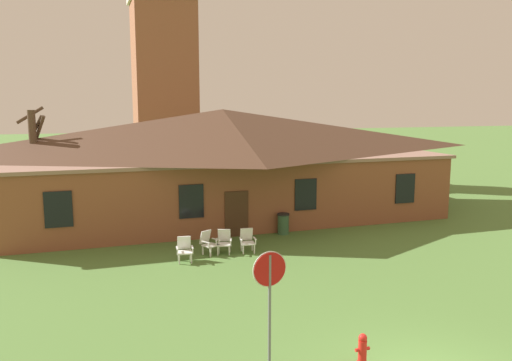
{
  "coord_description": "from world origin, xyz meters",
  "views": [
    {
      "loc": [
        -6.83,
        -8.46,
        6.06
      ],
      "look_at": [
        -1.38,
        8.24,
        3.36
      ],
      "focal_mm": 35.63,
      "sensor_mm": 36.0,
      "label": 1
    }
  ],
  "objects_px": {
    "stop_sign": "(270,287)",
    "trash_bin": "(283,224)",
    "lawn_chair_left_end": "(224,241)",
    "fire_hydrant": "(362,351)",
    "lawn_chair_near_door": "(208,242)",
    "lawn_chair_middle": "(247,240)",
    "lawn_chair_by_porch": "(184,249)"
  },
  "relations": [
    {
      "from": "lawn_chair_by_porch",
      "to": "trash_bin",
      "type": "distance_m",
      "value": 5.73
    },
    {
      "from": "stop_sign",
      "to": "lawn_chair_by_porch",
      "type": "distance_m",
      "value": 8.92
    },
    {
      "from": "trash_bin",
      "to": "lawn_chair_by_porch",
      "type": "bearing_deg",
      "value": -152.69
    },
    {
      "from": "fire_hydrant",
      "to": "stop_sign",
      "type": "bearing_deg",
      "value": 170.72
    },
    {
      "from": "stop_sign",
      "to": "trash_bin",
      "type": "bearing_deg",
      "value": 67.45
    },
    {
      "from": "stop_sign",
      "to": "lawn_chair_left_end",
      "type": "xyz_separation_m",
      "value": [
        1.37,
        9.38,
        -1.54
      ]
    },
    {
      "from": "lawn_chair_middle",
      "to": "lawn_chair_near_door",
      "type": "bearing_deg",
      "value": 174.13
    },
    {
      "from": "lawn_chair_by_porch",
      "to": "lawn_chair_near_door",
      "type": "height_order",
      "value": "same"
    },
    {
      "from": "stop_sign",
      "to": "lawn_chair_near_door",
      "type": "height_order",
      "value": "stop_sign"
    },
    {
      "from": "lawn_chair_by_porch",
      "to": "lawn_chair_near_door",
      "type": "distance_m",
      "value": 1.26
    },
    {
      "from": "lawn_chair_by_porch",
      "to": "lawn_chair_middle",
      "type": "xyz_separation_m",
      "value": [
        2.68,
        0.47,
        0.0
      ]
    },
    {
      "from": "stop_sign",
      "to": "fire_hydrant",
      "type": "distance_m",
      "value": 2.75
    },
    {
      "from": "lawn_chair_by_porch",
      "to": "stop_sign",
      "type": "bearing_deg",
      "value": -87.68
    },
    {
      "from": "lawn_chair_by_porch",
      "to": "lawn_chair_middle",
      "type": "height_order",
      "value": "same"
    },
    {
      "from": "lawn_chair_by_porch",
      "to": "lawn_chair_middle",
      "type": "relative_size",
      "value": 1.0
    },
    {
      "from": "stop_sign",
      "to": "lawn_chair_left_end",
      "type": "distance_m",
      "value": 9.61
    },
    {
      "from": "fire_hydrant",
      "to": "trash_bin",
      "type": "xyz_separation_m",
      "value": [
        2.57,
        11.76,
        0.12
      ]
    },
    {
      "from": "lawn_chair_near_door",
      "to": "trash_bin",
      "type": "bearing_deg",
      "value": 26.5
    },
    {
      "from": "lawn_chair_left_end",
      "to": "fire_hydrant",
      "type": "bearing_deg",
      "value": -85.35
    },
    {
      "from": "stop_sign",
      "to": "fire_hydrant",
      "type": "relative_size",
      "value": 3.61
    },
    {
      "from": "lawn_chair_near_door",
      "to": "lawn_chair_middle",
      "type": "relative_size",
      "value": 1.0
    },
    {
      "from": "lawn_chair_by_porch",
      "to": "trash_bin",
      "type": "relative_size",
      "value": 0.98
    },
    {
      "from": "stop_sign",
      "to": "fire_hydrant",
      "type": "height_order",
      "value": "stop_sign"
    },
    {
      "from": "stop_sign",
      "to": "lawn_chair_near_door",
      "type": "bearing_deg",
      "value": 85.55
    },
    {
      "from": "lawn_chair_by_porch",
      "to": "trash_bin",
      "type": "height_order",
      "value": "trash_bin"
    },
    {
      "from": "stop_sign",
      "to": "trash_bin",
      "type": "height_order",
      "value": "stop_sign"
    },
    {
      "from": "lawn_chair_left_end",
      "to": "trash_bin",
      "type": "distance_m",
      "value": 3.93
    },
    {
      "from": "lawn_chair_near_door",
      "to": "trash_bin",
      "type": "distance_m",
      "value": 4.47
    },
    {
      "from": "trash_bin",
      "to": "lawn_chair_left_end",
      "type": "bearing_deg",
      "value": -149.0
    },
    {
      "from": "lawn_chair_by_porch",
      "to": "lawn_chair_left_end",
      "type": "distance_m",
      "value": 1.83
    },
    {
      "from": "stop_sign",
      "to": "lawn_chair_near_door",
      "type": "relative_size",
      "value": 2.98
    },
    {
      "from": "fire_hydrant",
      "to": "trash_bin",
      "type": "bearing_deg",
      "value": 77.66
    }
  ]
}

